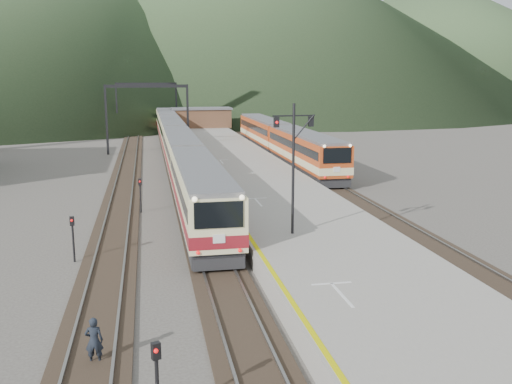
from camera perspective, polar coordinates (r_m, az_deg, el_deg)
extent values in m
cube|color=black|center=(53.54, -7.50, 1.91)|extent=(2.60, 200.00, 0.12)
cube|color=slate|center=(53.49, -8.27, 1.98)|extent=(0.10, 200.00, 0.14)
cube|color=slate|center=(53.57, -6.73, 2.04)|extent=(0.10, 200.00, 0.14)
cube|color=black|center=(53.50, -12.85, 1.71)|extent=(2.60, 200.00, 0.12)
cube|color=slate|center=(53.51, -13.63, 1.78)|extent=(0.10, 200.00, 0.14)
cube|color=slate|center=(53.46, -12.08, 1.84)|extent=(0.10, 200.00, 0.14)
cube|color=black|center=(55.39, 4.47, 2.29)|extent=(2.60, 200.00, 0.12)
cube|color=slate|center=(55.19, 3.75, 2.37)|extent=(0.10, 200.00, 0.14)
cube|color=slate|center=(55.56, 5.19, 2.41)|extent=(0.10, 200.00, 0.14)
cube|color=gray|center=(52.13, -1.22, 2.23)|extent=(8.00, 100.00, 1.00)
cube|color=black|center=(68.06, -14.72, 6.99)|extent=(0.25, 0.25, 8.00)
cube|color=black|center=(68.08, -6.83, 7.28)|extent=(0.25, 0.25, 8.00)
cube|color=black|center=(67.74, -10.90, 10.36)|extent=(9.30, 0.22, 0.35)
cube|color=black|center=(92.97, -13.75, 8.13)|extent=(0.25, 0.25, 8.00)
cube|color=black|center=(92.98, -7.96, 8.34)|extent=(0.25, 0.25, 8.00)
cube|color=black|center=(92.74, -10.94, 10.59)|extent=(9.30, 0.22, 0.35)
cube|color=brown|center=(91.37, -5.46, 7.34)|extent=(9.00, 4.00, 2.80)
cube|color=slate|center=(91.27, -5.48, 8.31)|extent=(9.40, 4.40, 0.30)
cone|color=#324B2B|center=(207.17, -22.02, 16.49)|extent=(180.00, 180.00, 60.00)
cone|color=#324B2B|center=(246.64, -3.24, 18.08)|extent=(220.00, 220.00, 75.00)
cone|color=#324B2B|center=(250.28, 16.58, 14.67)|extent=(160.00, 160.00, 50.00)
cube|color=beige|center=(34.31, -5.62, -0.32)|extent=(2.69, 18.07, 3.28)
cube|color=beige|center=(52.58, -7.50, 3.73)|extent=(2.69, 18.07, 3.28)
cube|color=beige|center=(71.01, -8.42, 5.68)|extent=(2.69, 18.07, 3.28)
cube|color=beige|center=(89.50, -8.96, 6.83)|extent=(2.69, 18.07, 3.28)
cube|color=#B74218|center=(53.84, 4.88, 4.02)|extent=(2.78, 18.69, 3.39)
cube|color=#B74218|center=(72.38, 0.76, 5.95)|extent=(2.78, 18.69, 3.39)
cylinder|color=black|center=(28.49, 3.74, 2.23)|extent=(0.14, 0.14, 6.57)
cube|color=black|center=(28.19, 3.81, 7.63)|extent=(2.20, 0.29, 0.07)
cube|color=black|center=(27.91, 2.06, 6.99)|extent=(0.27, 0.20, 0.50)
cube|color=black|center=(28.53, 5.51, 7.04)|extent=(0.27, 0.20, 0.50)
cube|color=black|center=(15.11, -9.97, -15.38)|extent=(0.26, 0.23, 0.45)
cylinder|color=black|center=(38.43, -11.48, -0.55)|extent=(0.10, 0.10, 2.00)
cube|color=black|center=(38.24, -11.54, 0.99)|extent=(0.23, 0.17, 0.45)
cylinder|color=black|center=(29.00, -17.80, -4.79)|extent=(0.10, 0.10, 2.00)
cube|color=black|center=(28.73, -17.92, -2.77)|extent=(0.24, 0.19, 0.45)
imported|color=black|center=(19.00, -15.89, -14.12)|extent=(0.58, 0.39, 1.54)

